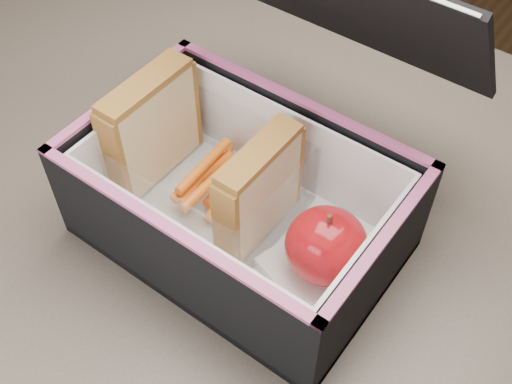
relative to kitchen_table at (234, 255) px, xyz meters
The scene contains 8 objects.
kitchen_table is the anchor object (origin of this frame).
lunch_bag 0.16m from the kitchen_table, 33.33° to the right, with size 0.29×0.30×0.26m.
plastic_tub 0.14m from the kitchen_table, 138.20° to the right, with size 0.18×0.13×0.07m, color white, non-canonical shape.
sandwich_left 0.18m from the kitchen_table, 168.82° to the right, with size 0.03×0.10×0.11m.
sandwich_right 0.17m from the kitchen_table, 19.49° to the right, with size 0.03×0.09×0.10m.
carrot_sticks 0.12m from the kitchen_table, 165.55° to the right, with size 0.05×0.11×0.03m.
paper_napkin 0.16m from the kitchen_table, 11.52° to the right, with size 0.08×0.08×0.01m, color white.
red_apple 0.19m from the kitchen_table, 10.50° to the right, with size 0.09×0.09×0.08m.
Camera 1 is at (0.26, -0.31, 1.25)m, focal length 45.00 mm.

